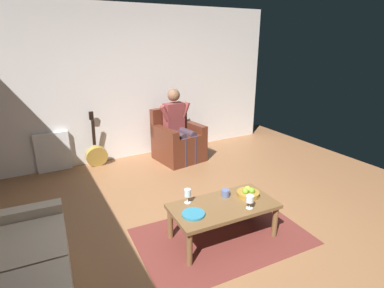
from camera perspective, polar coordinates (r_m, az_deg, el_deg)
ground_plane at (r=3.56m, az=5.21°, el=-16.98°), size 6.95×6.95×0.00m
wall_back at (r=5.59m, az=-11.61°, el=10.78°), size 5.70×0.06×2.65m
rug at (r=3.58m, az=5.64°, el=-16.69°), size 1.90×1.27×0.01m
armchair at (r=5.52m, az=-2.67°, el=0.41°), size 0.82×0.83×0.91m
person_seated at (r=5.40m, az=-2.58°, el=3.91°), size 0.63×0.65×1.27m
coffee_table at (r=3.39m, az=5.83°, el=-11.90°), size 1.17×0.64×0.41m
guitar at (r=5.50m, az=-17.32°, el=-1.81°), size 0.36×0.21×0.95m
radiator at (r=5.51m, az=-24.41°, el=-1.39°), size 0.53×0.06×0.65m
wine_glass_near at (r=3.32m, az=-0.84°, el=-9.23°), size 0.07×0.07×0.16m
wine_glass_far at (r=3.28m, az=10.70°, el=-10.12°), size 0.08×0.08×0.15m
fruit_bowl at (r=3.55m, az=10.37°, el=-8.93°), size 0.25×0.25×0.11m
decorative_dish at (r=3.16m, az=0.25°, el=-12.90°), size 0.23×0.23×0.02m
candle_jar at (r=3.50m, az=6.24°, el=-9.06°), size 0.09×0.09×0.08m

